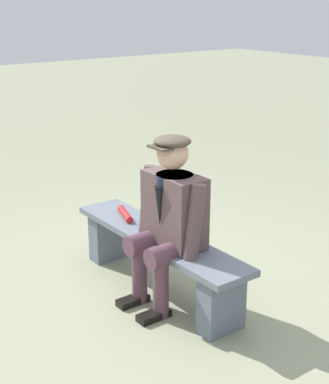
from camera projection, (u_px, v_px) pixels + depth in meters
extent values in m
plane|color=gray|center=(158.00, 290.00, 4.41)|extent=(30.00, 30.00, 0.00)
cube|color=slate|center=(158.00, 238.00, 4.27)|extent=(1.72, 0.36, 0.05)
cube|color=slate|center=(221.00, 303.00, 3.81)|extent=(0.15, 0.31, 0.40)
cube|color=slate|center=(109.00, 236.00, 4.88)|extent=(0.15, 0.31, 0.40)
cube|color=brown|center=(174.00, 209.00, 4.04)|extent=(0.47, 0.25, 0.50)
cylinder|color=#1E2338|center=(175.00, 178.00, 3.97)|extent=(0.26, 0.26, 0.06)
cone|color=black|center=(159.00, 206.00, 3.95)|extent=(0.07, 0.07, 0.28)
sphere|color=#DBAD8C|center=(172.00, 153.00, 3.90)|extent=(0.22, 0.22, 0.22)
ellipsoid|color=#494032|center=(172.00, 141.00, 3.87)|extent=(0.25, 0.25, 0.08)
cube|color=#494032|center=(160.00, 147.00, 3.83)|extent=(0.18, 0.10, 0.02)
cylinder|color=#583846|center=(173.00, 252.00, 3.96)|extent=(0.15, 0.40, 0.15)
cylinder|color=#583846|center=(161.00, 287.00, 3.97)|extent=(0.11, 0.11, 0.45)
cube|color=black|center=(154.00, 316.00, 4.00)|extent=(0.10, 0.24, 0.05)
cylinder|color=brown|center=(194.00, 225.00, 3.82)|extent=(0.10, 0.17, 0.56)
cylinder|color=#583846|center=(151.00, 240.00, 4.16)|extent=(0.15, 0.40, 0.15)
cylinder|color=#583846|center=(140.00, 273.00, 4.17)|extent=(0.11, 0.11, 0.45)
cube|color=black|center=(133.00, 301.00, 4.20)|extent=(0.10, 0.24, 0.05)
cylinder|color=brown|center=(148.00, 203.00, 4.22)|extent=(0.12, 0.17, 0.56)
cylinder|color=#B21E1E|center=(126.00, 214.00, 4.60)|extent=(0.29, 0.14, 0.05)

